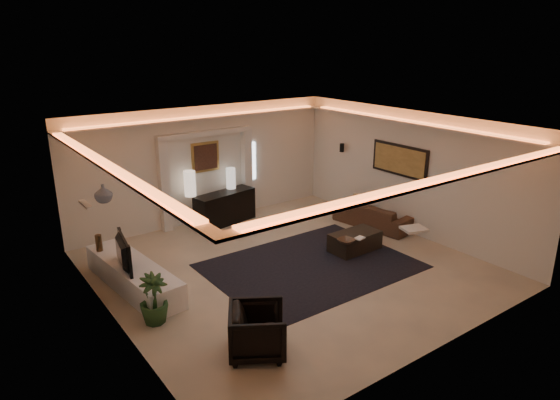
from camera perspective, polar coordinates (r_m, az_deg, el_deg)
floor at (r=10.12m, az=1.08°, el=-7.81°), size 7.00×7.00×0.00m
ceiling at (r=9.23m, az=1.19°, el=8.61°), size 7.00×7.00×0.00m
wall_back at (r=12.45m, az=-8.62°, el=4.06°), size 7.00×0.00×7.00m
wall_front at (r=7.29m, az=18.03°, el=-6.89°), size 7.00×0.00×7.00m
wall_left at (r=8.10m, az=-19.15°, el=-4.46°), size 0.00×7.00×7.00m
wall_right at (r=11.93m, az=14.71°, el=3.06°), size 0.00×7.00×7.00m
cove_soffit at (r=9.28m, az=1.18°, el=6.91°), size 7.00×7.00×0.04m
daylight_slit at (r=13.10m, az=-3.31°, el=4.49°), size 0.25×0.03×1.00m
area_rug at (r=10.20m, az=3.58°, el=-7.59°), size 4.00×3.00×0.01m
pilaster_left at (r=11.99m, az=-13.19°, el=1.51°), size 0.22×0.20×2.20m
pilaster_right at (r=13.00m, az=-3.84°, el=3.23°), size 0.22×0.20×2.20m
alcove_header at (r=12.19m, az=-8.57°, el=7.62°), size 2.52×0.20×0.12m
painting_frame at (r=12.37m, az=-8.60°, el=4.93°), size 0.74×0.04×0.74m
painting_canvas at (r=12.35m, az=-8.54°, el=4.91°), size 0.62×0.02×0.62m
art_panel_frame at (r=12.04m, az=13.62°, el=4.50°), size 0.04×1.64×0.74m
art_panel_gold at (r=12.02m, az=13.55°, el=4.49°), size 0.02×1.50×0.62m
wall_sconce at (r=13.26m, az=7.15°, el=6.00°), size 0.12×0.12×0.22m
wall_niche at (r=9.33m, az=-21.51°, el=-0.48°), size 0.10×0.55×0.04m
console at (r=12.44m, az=-6.36°, el=-0.90°), size 1.68×0.79×0.81m
lamp_left at (r=12.08m, az=-10.34°, el=1.78°), size 0.31×0.31×0.62m
lamp_right at (r=12.57m, az=-5.69°, el=2.61°), size 0.30×0.30×0.53m
media_ledge at (r=9.67m, az=-16.55°, el=-8.41°), size 0.94×2.79×0.51m
tv at (r=9.33m, az=-18.07°, el=-6.01°), size 1.05×0.30×0.60m
figurine at (r=10.26m, az=-20.15°, el=-4.71°), size 0.14×0.14×0.33m
ginger_jar at (r=9.22m, az=-19.70°, el=0.73°), size 0.33×0.33×0.33m
plant at (r=8.38m, az=-14.37°, el=-11.02°), size 0.56×0.56×0.84m
sofa at (r=12.42m, az=10.71°, el=-1.68°), size 2.07×1.07×0.58m
throw_blanket at (r=10.97m, az=15.18°, el=-3.24°), size 0.60×0.54×0.05m
throw_pillow at (r=12.50m, az=9.17°, el=-0.20°), size 0.13×0.36×0.36m
coffee_table at (r=10.96m, az=8.62°, el=-4.75°), size 1.12×0.63×0.41m
bowl at (r=10.31m, az=7.63°, el=-4.72°), size 0.38×0.38×0.08m
magazine at (r=10.57m, az=9.17°, el=-4.36°), size 0.25×0.20×0.03m
armchair at (r=7.43m, az=-2.61°, el=-14.85°), size 1.12×1.12×0.75m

